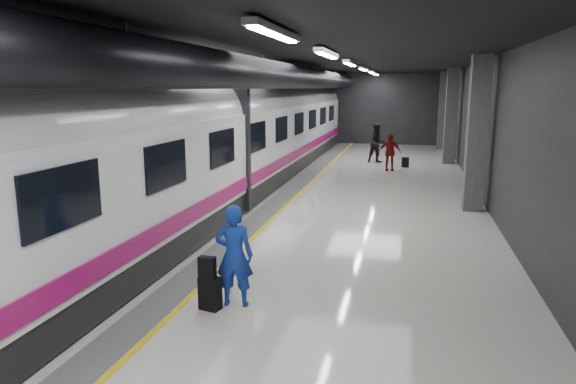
# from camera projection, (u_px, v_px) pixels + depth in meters

# --- Properties ---
(ground) EXTENTS (40.00, 40.00, 0.00)m
(ground) POSITION_uv_depth(u_px,v_px,m) (309.00, 217.00, 14.41)
(ground) COLOR white
(ground) RESTS_ON ground
(platform_hall) EXTENTS (10.02, 40.02, 4.51)m
(platform_hall) POSITION_uv_depth(u_px,v_px,m) (307.00, 89.00, 14.69)
(platform_hall) COLOR black
(platform_hall) RESTS_ON ground
(train) EXTENTS (3.05, 38.00, 4.05)m
(train) POSITION_uv_depth(u_px,v_px,m) (199.00, 141.00, 14.73)
(train) COLOR black
(train) RESTS_ON ground
(traveler_main) EXTENTS (0.67, 0.49, 1.72)m
(traveler_main) POSITION_uv_depth(u_px,v_px,m) (234.00, 256.00, 8.44)
(traveler_main) COLOR #1936BE
(traveler_main) RESTS_ON ground
(suitcase_main) EXTENTS (0.38, 0.29, 0.55)m
(suitcase_main) POSITION_uv_depth(u_px,v_px,m) (210.00, 293.00, 8.38)
(suitcase_main) COLOR black
(suitcase_main) RESTS_ON ground
(shoulder_bag) EXTENTS (0.28, 0.16, 0.36)m
(shoulder_bag) POSITION_uv_depth(u_px,v_px,m) (207.00, 267.00, 8.26)
(shoulder_bag) COLOR black
(shoulder_bag) RESTS_ON suitcase_main
(traveler_far_a) EXTENTS (1.15, 1.04, 1.93)m
(traveler_far_a) POSITION_uv_depth(u_px,v_px,m) (377.00, 143.00, 24.78)
(traveler_far_a) COLOR black
(traveler_far_a) RESTS_ON ground
(traveler_far_b) EXTENTS (1.00, 0.52, 1.64)m
(traveler_far_b) POSITION_uv_depth(u_px,v_px,m) (390.00, 152.00, 22.44)
(traveler_far_b) COLOR maroon
(traveler_far_b) RESTS_ON ground
(suitcase_far) EXTENTS (0.34, 0.25, 0.46)m
(suitcase_far) POSITION_uv_depth(u_px,v_px,m) (405.00, 162.00, 23.51)
(suitcase_far) COLOR black
(suitcase_far) RESTS_ON ground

